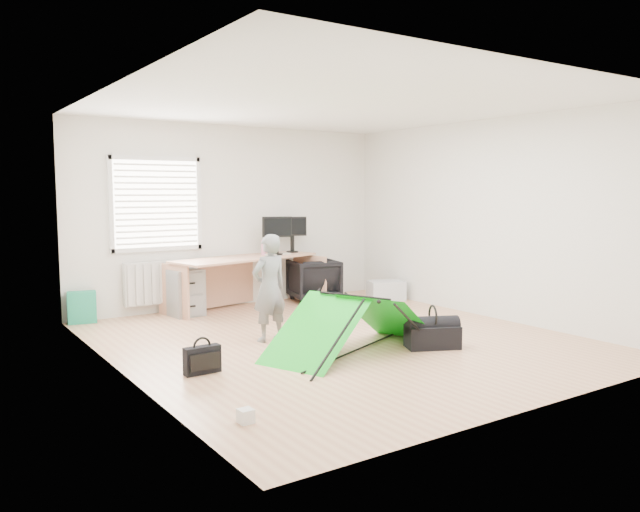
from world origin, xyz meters
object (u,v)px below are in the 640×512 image
desk (246,283)px  person (269,288)px  duffel_bag (432,337)px  storage_crate (386,290)px  monitor_left (276,241)px  filing_cabinet (183,292)px  kite (354,324)px  thermos (263,248)px  office_chair (314,280)px  monitor_right (292,239)px  laptop_bag (202,360)px

desk → person: person is taller
person → duffel_bag: 1.92m
desk → storage_crate: (2.19, -0.58, -0.23)m
monitor_left → duffel_bag: size_ratio=0.77×
storage_crate → person: bearing=-154.8°
filing_cabinet → kite: size_ratio=0.33×
monitor_left → storage_crate: bearing=4.6°
thermos → duffel_bag: bearing=-84.3°
filing_cabinet → storage_crate: (3.13, -0.66, -0.17)m
storage_crate → thermos: bearing=161.2°
desk → office_chair: size_ratio=3.11×
monitor_left → thermos: monitor_left is taller
monitor_left → thermos: bearing=-172.7°
monitor_right → office_chair: bearing=-17.4°
monitor_left → laptop_bag: (-2.37, -2.71, -0.85)m
person → laptop_bag: 1.49m
desk → laptop_bag: desk is taller
filing_cabinet → storage_crate: bearing=-18.5°
monitor_right → storage_crate: size_ratio=0.79×
person → storage_crate: bearing=-161.6°
filing_cabinet → office_chair: bearing=-8.9°
monitor_right → office_chair: monitor_right is taller
desk → kite: bearing=-107.4°
kite → laptop_bag: size_ratio=5.60×
duffel_bag → monitor_right: bearing=110.0°
desk → storage_crate: bearing=-28.6°
monitor_left → monitor_right: size_ratio=1.03×
office_chair → laptop_bag: office_chair is taller
storage_crate → laptop_bag: (-4.04, -2.14, -0.02)m
desk → laptop_bag: (-1.85, -2.71, -0.25)m
thermos → person: person is taller
storage_crate → desk: bearing=165.2°
monitor_left → storage_crate: monitor_left is taller
filing_cabinet → laptop_bag: filing_cabinet is taller
thermos → kite: (-0.50, -2.94, -0.58)m
office_chair → duffel_bag: bearing=93.2°
storage_crate → laptop_bag: 4.57m
filing_cabinet → duffel_bag: size_ratio=1.12×
filing_cabinet → office_chair: size_ratio=0.89×
monitor_left → desk: bearing=-156.5°
storage_crate → duffel_bag: bearing=-120.2°
desk → thermos: 0.60m
desk → kite: desk is taller
monitor_right → storage_crate: bearing=-13.0°
kite → storage_crate: (2.37, 2.31, -0.15)m
monitor_left → office_chair: 0.93m
office_chair → kite: bearing=77.3°
kite → filing_cabinet: bearing=81.5°
storage_crate → monitor_left: bearing=160.9°
storage_crate → laptop_bag: bearing=-152.1°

